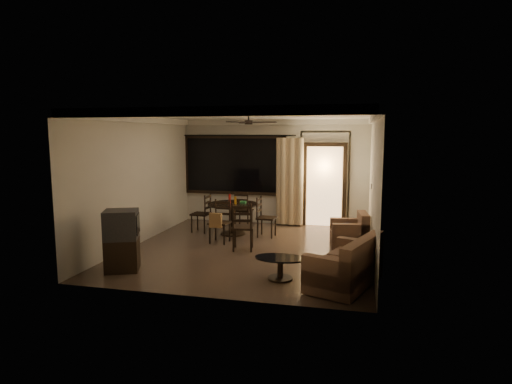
% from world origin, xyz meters
% --- Properties ---
extents(ground, '(5.50, 5.50, 0.00)m').
position_xyz_m(ground, '(0.00, 0.00, 0.00)').
color(ground, '#7F6651').
rests_on(ground, ground).
extents(room_shell, '(5.50, 6.70, 5.50)m').
position_xyz_m(room_shell, '(0.59, 1.77, 1.83)').
color(room_shell, beige).
rests_on(room_shell, ground).
extents(dining_table, '(1.21, 1.21, 0.98)m').
position_xyz_m(dining_table, '(-0.72, 1.26, 0.60)').
color(dining_table, black).
rests_on(dining_table, ground).
extents(dining_chair_west, '(0.45, 0.45, 0.95)m').
position_xyz_m(dining_chair_west, '(-1.55, 1.32, 0.28)').
color(dining_chair_west, black).
rests_on(dining_chair_west, ground).
extents(dining_chair_east, '(0.45, 0.45, 0.95)m').
position_xyz_m(dining_chair_east, '(0.12, 1.20, 0.28)').
color(dining_chair_east, black).
rests_on(dining_chair_east, ground).
extents(dining_chair_south, '(0.45, 0.50, 0.95)m').
position_xyz_m(dining_chair_south, '(-0.78, 0.40, 0.31)').
color(dining_chair_south, black).
rests_on(dining_chair_south, ground).
extents(dining_chair_north, '(0.45, 0.45, 0.95)m').
position_xyz_m(dining_chair_north, '(-0.66, 2.04, 0.28)').
color(dining_chair_north, black).
rests_on(dining_chair_north, ground).
extents(tv_cabinet, '(0.72, 0.69, 1.09)m').
position_xyz_m(tv_cabinet, '(-1.84, -1.87, 0.55)').
color(tv_cabinet, black).
rests_on(tv_cabinet, ground).
extents(sofa, '(1.25, 1.66, 0.79)m').
position_xyz_m(sofa, '(2.08, -1.77, 0.31)').
color(sofa, '#4A2422').
rests_on(sofa, ground).
extents(armchair, '(0.84, 0.84, 0.76)m').
position_xyz_m(armchair, '(2.10, 0.56, 0.31)').
color(armchair, '#4A2422').
rests_on(armchair, ground).
extents(coffee_table, '(0.86, 0.52, 0.38)m').
position_xyz_m(coffee_table, '(0.97, -1.69, 0.25)').
color(coffee_table, black).
rests_on(coffee_table, ground).
extents(side_chair, '(0.52, 0.52, 1.02)m').
position_xyz_m(side_chair, '(-0.11, -0.08, 0.30)').
color(side_chair, black).
rests_on(side_chair, ground).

